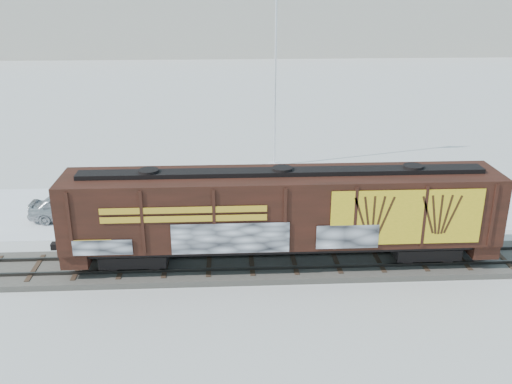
{
  "coord_description": "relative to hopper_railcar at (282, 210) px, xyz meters",
  "views": [
    {
      "loc": [
        0.94,
        -23.9,
        12.77
      ],
      "look_at": [
        2.37,
        3.0,
        2.7
      ],
      "focal_mm": 40.0,
      "sensor_mm": 36.0,
      "label": 1
    }
  ],
  "objects": [
    {
      "name": "ground",
      "position": [
        -3.39,
        0.01,
        -2.91
      ],
      "size": [
        500.0,
        500.0,
        0.0
      ],
      "primitive_type": "plane",
      "color": "white",
      "rests_on": "ground"
    },
    {
      "name": "car_dark",
      "position": [
        -1.44,
        7.68,
        -2.14
      ],
      "size": [
        5.24,
        2.54,
        1.47
      ],
      "primitive_type": "imported",
      "rotation": [
        0.0,
        0.0,
        1.47
      ],
      "color": "black",
      "rests_on": "parking_strip"
    },
    {
      "name": "parking_strip",
      "position": [
        -3.39,
        7.51,
        -2.89
      ],
      "size": [
        40.0,
        8.0,
        0.03
      ],
      "primitive_type": "cube",
      "color": "white",
      "rests_on": "ground"
    },
    {
      "name": "flagpole",
      "position": [
        1.1,
        15.72,
        2.02
      ],
      "size": [
        2.3,
        0.9,
        13.02
      ],
      "color": "silver",
      "rests_on": "ground"
    },
    {
      "name": "car_silver",
      "position": [
        -11.33,
        6.25,
        -2.13
      ],
      "size": [
        4.45,
        1.89,
        1.5
      ],
      "primitive_type": "imported",
      "rotation": [
        0.0,
        0.0,
        1.54
      ],
      "color": "#AEB0B6",
      "rests_on": "parking_strip"
    },
    {
      "name": "car_white",
      "position": [
        -4.05,
        5.73,
        -2.02
      ],
      "size": [
        5.46,
        2.84,
        1.71
      ],
      "primitive_type": "imported",
      "rotation": [
        0.0,
        0.0,
        1.78
      ],
      "color": "white",
      "rests_on": "parking_strip"
    },
    {
      "name": "hopper_railcar",
      "position": [
        0.0,
        0.0,
        0.0
      ],
      "size": [
        19.64,
        3.06,
        4.42
      ],
      "color": "black",
      "rests_on": "rail_track"
    },
    {
      "name": "rail_track",
      "position": [
        -3.39,
        0.01,
        -2.76
      ],
      "size": [
        50.0,
        3.4,
        0.43
      ],
      "color": "#59544C",
      "rests_on": "ground"
    }
  ]
}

